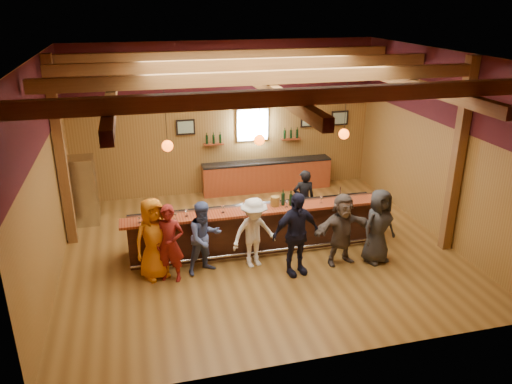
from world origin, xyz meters
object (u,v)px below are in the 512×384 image
customer_redvest (170,244)px  customer_navy (296,234)px  back_bar_cabinet (267,176)px  bartender (304,199)px  customer_brown (342,229)px  customer_denim (205,238)px  customer_dark (378,226)px  bar_counter (258,226)px  bottle_a (283,199)px  ice_bucket (275,201)px  stainless_fridge (83,191)px  customer_white (254,233)px  customer_orange (154,239)px

customer_redvest → customer_navy: bearing=13.0°
back_bar_cabinet → customer_redvest: (-3.34, -4.60, 0.38)m
bartender → customer_brown: bearing=99.5°
customer_denim → customer_dark: customer_dark is taller
customer_dark → customer_redvest: bearing=159.7°
customer_redvest → customer_navy: customer_navy is taller
customer_redvest → bartender: bearing=48.0°
bartender → bar_counter: bearing=32.6°
bottle_a → bar_counter: bearing=158.5°
ice_bucket → stainless_fridge: bearing=149.2°
customer_brown → bartender: 2.00m
customer_white → customer_navy: (0.78, -0.53, 0.13)m
customer_redvest → customer_denim: bearing=32.8°
customer_redvest → bottle_a: customer_redvest is taller
customer_orange → customer_denim: (1.06, -0.05, -0.08)m
customer_brown → ice_bucket: size_ratio=7.27×
customer_orange → customer_dark: bearing=-30.1°
back_bar_cabinet → customer_navy: bearing=-98.2°
customer_dark → customer_white: bearing=154.0°
customer_denim → bartender: bearing=9.5°
back_bar_cabinet → customer_navy: (-0.72, -4.97, 0.46)m
customer_brown → customer_dark: 0.82m
bartender → back_bar_cabinet: bearing=-81.8°
ice_bucket → customer_orange: bearing=-167.8°
bar_counter → customer_brown: bearing=-37.1°
back_bar_cabinet → customer_brown: size_ratio=2.41×
customer_orange → customer_denim: bearing=-26.8°
customer_white → bartender: customer_white is taller
back_bar_cabinet → customer_navy: customer_navy is taller
customer_orange → customer_redvest: size_ratio=1.06×
customer_brown → bar_counter: bearing=135.0°
customer_orange → ice_bucket: bearing=-11.8°
bar_counter → stainless_fridge: 4.81m
customer_redvest → bottle_a: (2.70, 0.81, 0.41)m
customer_white → ice_bucket: customer_white is taller
bar_counter → customer_white: bearing=-110.0°
customer_dark → stainless_fridge: bearing=133.5°
customer_navy → bottle_a: size_ratio=4.85×
bar_counter → customer_brown: 2.04m
stainless_fridge → customer_dark: stainless_fridge is taller
stainless_fridge → customer_white: size_ratio=1.11×
customer_denim → customer_navy: size_ratio=0.88×
customer_navy → back_bar_cabinet: bearing=70.2°
back_bar_cabinet → bottle_a: bearing=-99.7°
customer_orange → customer_brown: 4.10m
back_bar_cabinet → stainless_fridge: 5.43m
customer_dark → ice_bucket: customer_dark is taller
customer_navy → customer_white: bearing=134.5°
customer_white → stainless_fridge: bearing=124.6°
bar_counter → customer_orange: size_ratio=3.50×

